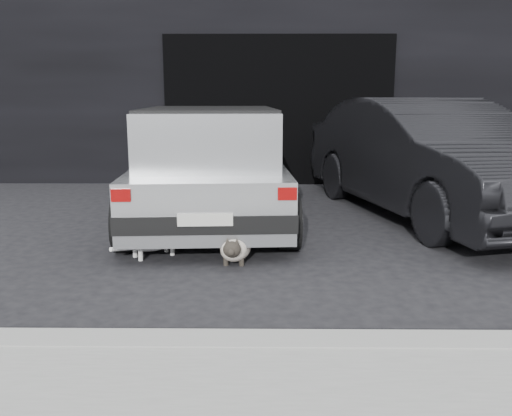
{
  "coord_description": "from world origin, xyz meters",
  "views": [
    {
      "loc": [
        0.71,
        -5.69,
        1.58
      ],
      "look_at": [
        0.65,
        -0.73,
        0.54
      ],
      "focal_mm": 38.0,
      "sensor_mm": 36.0,
      "label": 1
    }
  ],
  "objects_px": {
    "second_car": "(430,158)",
    "cat_siamese": "(235,248)",
    "cat_white": "(157,237)",
    "silver_hatchback": "(211,161)"
  },
  "relations": [
    {
      "from": "second_car",
      "to": "cat_siamese",
      "type": "bearing_deg",
      "value": -154.41
    },
    {
      "from": "cat_white",
      "to": "second_car",
      "type": "bearing_deg",
      "value": 85.37
    },
    {
      "from": "silver_hatchback",
      "to": "cat_siamese",
      "type": "distance_m",
      "value": 1.83
    },
    {
      "from": "silver_hatchback",
      "to": "cat_siamese",
      "type": "xyz_separation_m",
      "value": [
        0.38,
        -1.67,
        -0.64
      ]
    },
    {
      "from": "silver_hatchback",
      "to": "second_car",
      "type": "height_order",
      "value": "second_car"
    },
    {
      "from": "cat_siamese",
      "to": "cat_white",
      "type": "xyz_separation_m",
      "value": [
        -0.79,
        0.2,
        0.05
      ]
    },
    {
      "from": "second_car",
      "to": "cat_siamese",
      "type": "relative_size",
      "value": 5.27
    },
    {
      "from": "cat_siamese",
      "to": "cat_white",
      "type": "height_order",
      "value": "cat_white"
    },
    {
      "from": "second_car",
      "to": "cat_siamese",
      "type": "distance_m",
      "value": 3.26
    },
    {
      "from": "cat_siamese",
      "to": "cat_white",
      "type": "bearing_deg",
      "value": -10.95
    }
  ]
}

